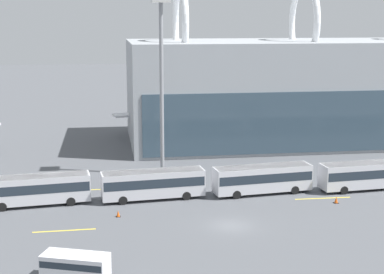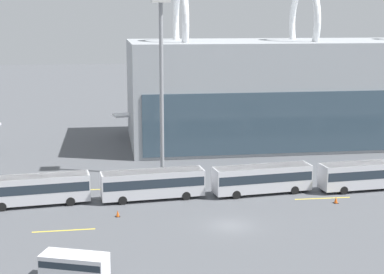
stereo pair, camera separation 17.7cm
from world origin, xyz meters
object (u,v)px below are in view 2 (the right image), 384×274
traffic_cone_1 (118,214)px  shuttle_bus_1 (36,188)px  shuttle_bus_3 (262,178)px  shuttle_bus_2 (153,183)px  traffic_cone_2 (336,200)px  service_van_foreground (74,265)px  floodlight_mast (161,60)px  airliner_at_gate_far (206,106)px  shuttle_bus_4 (367,174)px

traffic_cone_1 → shuttle_bus_1: bearing=149.6°
shuttle_bus_1 → shuttle_bus_3: bearing=-5.1°
shuttle_bus_2 → traffic_cone_2: (20.56, -4.49, -1.61)m
service_van_foreground → traffic_cone_2: (28.49, 16.11, -0.91)m
shuttle_bus_2 → floodlight_mast: (2.11, 10.69, 13.38)m
airliner_at_gate_far → shuttle_bus_1: size_ratio=2.88×
shuttle_bus_2 → traffic_cone_2: bearing=-17.7°
shuttle_bus_1 → floodlight_mast: size_ratio=0.52×
shuttle_bus_2 → shuttle_bus_3: 13.18m
airliner_at_gate_far → shuttle_bus_4: size_ratio=2.89×
airliner_at_gate_far → shuttle_bus_3: airliner_at_gate_far is taller
floodlight_mast → traffic_cone_2: 28.20m
shuttle_bus_3 → traffic_cone_2: shuttle_bus_3 is taller
shuttle_bus_4 → traffic_cone_1: (-30.54, -5.82, -1.65)m
shuttle_bus_1 → traffic_cone_1: bearing=-37.1°
airliner_at_gate_far → shuttle_bus_1: 48.48m
shuttle_bus_4 → service_van_foreground: shuttle_bus_4 is taller
airliner_at_gate_far → service_van_foreground: 64.55m
shuttle_bus_2 → shuttle_bus_1: bearing=176.1°
shuttle_bus_4 → service_van_foreground: (-34.28, -20.80, -0.70)m
shuttle_bus_3 → shuttle_bus_4: 13.17m
shuttle_bus_4 → floodlight_mast: floodlight_mast is taller
shuttle_bus_2 → floodlight_mast: 17.26m
shuttle_bus_1 → traffic_cone_1: size_ratio=17.31×
airliner_at_gate_far → traffic_cone_1: size_ratio=49.81×
service_van_foreground → floodlight_mast: size_ratio=0.25×
shuttle_bus_2 → traffic_cone_1: 7.21m
airliner_at_gate_far → floodlight_mast: 33.29m
traffic_cone_2 → shuttle_bus_2: bearing=167.7°
traffic_cone_2 → service_van_foreground: bearing=-150.5°
shuttle_bus_1 → traffic_cone_2: bearing=-13.7°
shuttle_bus_4 → service_van_foreground: 40.10m
floodlight_mast → airliner_at_gate_far: bearing=69.7°
shuttle_bus_3 → service_van_foreground: bearing=-141.8°
shuttle_bus_2 → shuttle_bus_4: 26.35m
service_van_foreground → traffic_cone_1: 15.47m
shuttle_bus_4 → floodlight_mast: size_ratio=0.52×
shuttle_bus_1 → shuttle_bus_3: 26.36m
shuttle_bus_3 → shuttle_bus_4: bearing=-7.3°
traffic_cone_1 → airliner_at_gate_far: bearing=69.4°
traffic_cone_1 → traffic_cone_2: size_ratio=0.91×
shuttle_bus_2 → service_van_foreground: shuttle_bus_2 is taller
shuttle_bus_3 → shuttle_bus_1: bearing=174.9°
shuttle_bus_1 → service_van_foreground: shuttle_bus_1 is taller
shuttle_bus_3 → floodlight_mast: (-11.06, 10.33, 13.38)m
traffic_cone_1 → traffic_cone_2: traffic_cone_2 is taller
airliner_at_gate_far → traffic_cone_2: (7.50, -44.82, -4.48)m
service_van_foreground → floodlight_mast: floodlight_mast is taller
shuttle_bus_2 → shuttle_bus_4: (26.35, 0.19, 0.00)m
shuttle_bus_2 → traffic_cone_2: shuttle_bus_2 is taller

